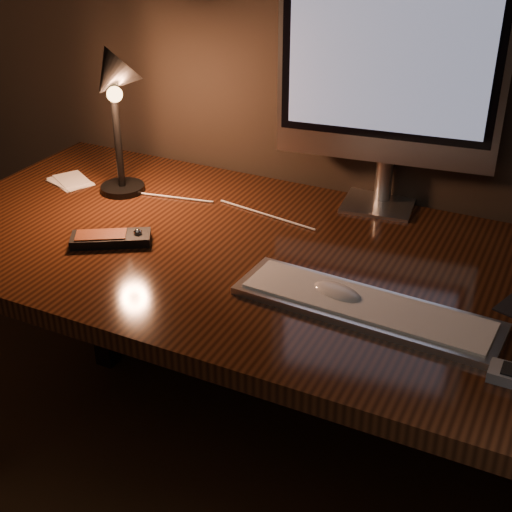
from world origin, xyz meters
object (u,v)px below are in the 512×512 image
at_px(monitor, 389,77).
at_px(desk_lamp, 114,98).
at_px(mouse, 337,295).
at_px(desk, 286,292).
at_px(media_remote, 111,238).
at_px(keyboard, 366,307).

height_order(monitor, desk_lamp, monitor).
xyz_separation_m(mouse, desk_lamp, (-0.63, 0.21, 0.24)).
distance_m(desk, media_remote, 0.40).
distance_m(keyboard, mouse, 0.06).
distance_m(desk, desk_lamp, 0.59).
bearing_deg(desk, monitor, 65.20).
distance_m(desk, monitor, 0.52).
relative_size(desk, desk_lamp, 4.38).
bearing_deg(keyboard, media_remote, -178.22).
relative_size(keyboard, desk_lamp, 1.34).
xyz_separation_m(desk, keyboard, (0.24, -0.19, 0.14)).
distance_m(monitor, desk_lamp, 0.62).
distance_m(monitor, keyboard, 0.55).
height_order(desk, keyboard, keyboard).
distance_m(media_remote, desk_lamp, 0.33).
bearing_deg(desk_lamp, media_remote, -51.02).
distance_m(keyboard, desk_lamp, 0.76).
xyz_separation_m(desk, desk_lamp, (-0.45, 0.03, 0.38)).
relative_size(desk, mouse, 15.32).
relative_size(media_remote, desk_lamp, 0.48).
xyz_separation_m(monitor, mouse, (0.06, -0.43, -0.30)).
bearing_deg(keyboard, monitor, 108.07).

